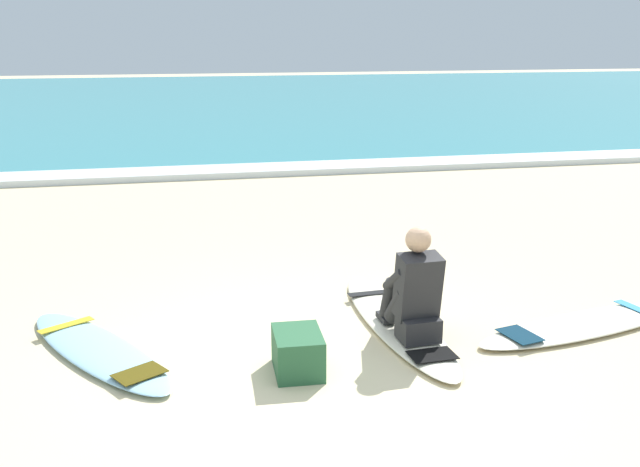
% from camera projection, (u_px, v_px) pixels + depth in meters
% --- Properties ---
extents(ground_plane, '(80.00, 80.00, 0.00)m').
position_uv_depth(ground_plane, '(310.00, 366.00, 5.64)').
color(ground_plane, beige).
extents(sea, '(80.00, 28.00, 0.10)m').
position_uv_depth(sea, '(197.00, 101.00, 26.05)').
color(sea, teal).
rests_on(sea, ground).
extents(breaking_foam, '(80.00, 0.90, 0.11)m').
position_uv_depth(breaking_foam, '(228.00, 171.00, 13.14)').
color(breaking_foam, white).
rests_on(breaking_foam, ground).
extents(surfboard_main, '(0.66, 2.42, 0.08)m').
position_uv_depth(surfboard_main, '(397.00, 323.00, 6.39)').
color(surfboard_main, '#EFE5C6').
rests_on(surfboard_main, ground).
extents(surfer_seated, '(0.39, 0.72, 0.95)m').
position_uv_depth(surfer_seated, '(414.00, 294.00, 5.95)').
color(surfer_seated, '#232326').
rests_on(surfer_seated, surfboard_main).
extents(surfboard_spare_near, '(1.54, 2.05, 0.08)m').
position_uv_depth(surfboard_spare_near, '(98.00, 350.00, 5.84)').
color(surfboard_spare_near, '#9ED1E5').
rests_on(surfboard_spare_near, ground).
extents(surfboard_spare_far, '(2.33, 1.04, 0.08)m').
position_uv_depth(surfboard_spare_far, '(585.00, 324.00, 6.35)').
color(surfboard_spare_far, '#EFE5C6').
rests_on(surfboard_spare_far, ground).
extents(beach_bag, '(0.38, 0.49, 0.32)m').
position_uv_depth(beach_bag, '(298.00, 352.00, 5.51)').
color(beach_bag, '#285B38').
rests_on(beach_bag, ground).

